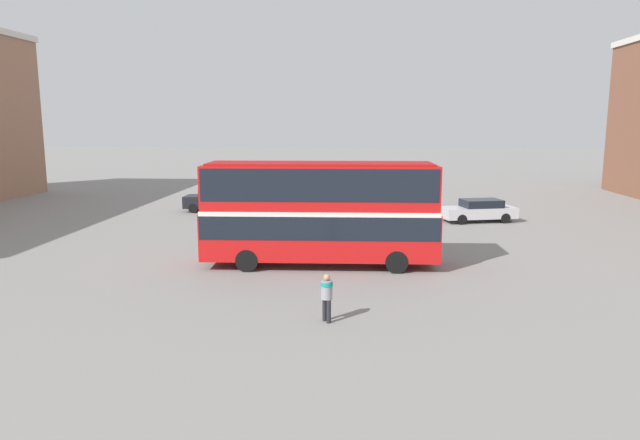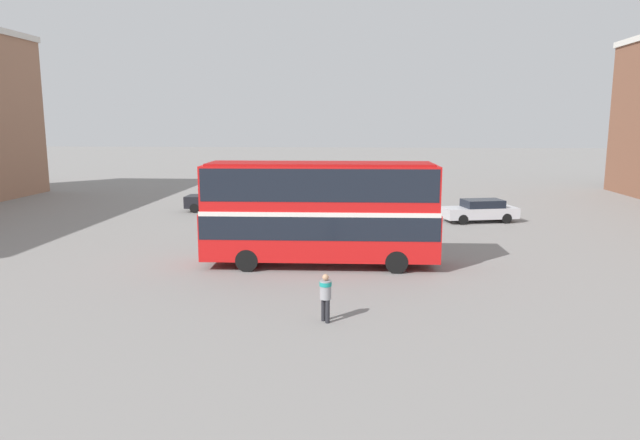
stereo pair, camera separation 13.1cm
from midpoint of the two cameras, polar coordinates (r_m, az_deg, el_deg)
The scene contains 6 objects.
ground_plane at distance 25.53m, azimuth -2.31°, elevation -4.54°, with size 240.00×240.00×0.00m, color gray.
double_decker_bus at distance 24.92m, azimuth 0.15°, elevation 1.25°, with size 10.32×2.81×4.59m.
pedestrian_foreground at distance 18.22m, azimuth 0.76°, elevation -7.29°, with size 0.54×0.54×1.58m.
parked_car_kerb_near at distance 37.85m, azimuth 5.27°, elevation 1.32°, with size 4.83×2.36×1.53m.
parked_car_kerb_far at distance 41.37m, azimuth -10.36°, elevation 1.99°, with size 4.00×1.84×1.60m.
parked_car_side_street at distance 37.80m, azimuth 15.82°, elevation 0.93°, with size 4.96×2.80×1.44m.
Camera 2 is at (2.90, -24.57, 6.31)m, focal length 32.00 mm.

